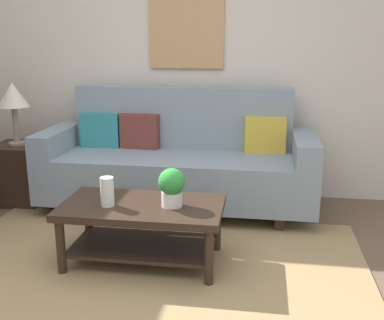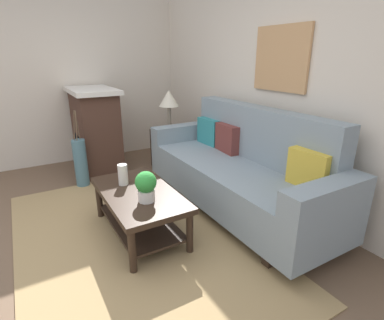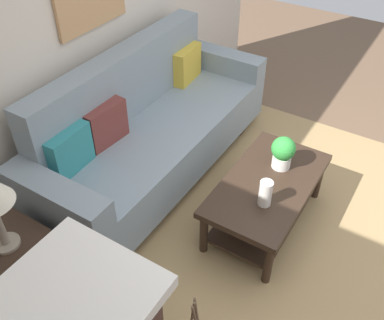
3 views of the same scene
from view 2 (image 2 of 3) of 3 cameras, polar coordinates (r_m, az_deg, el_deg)
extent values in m
plane|color=brown|center=(2.82, -21.06, -16.61)|extent=(9.13, 9.13, 0.00)
cube|color=beige|center=(3.39, 17.01, 14.38)|extent=(5.13, 0.10, 2.70)
cube|color=beige|center=(5.00, -21.60, 15.22)|extent=(0.10, 5.18, 2.70)
cube|color=#A38456|center=(2.90, -11.06, -14.31)|extent=(2.97, 1.91, 0.01)
cube|color=gray|center=(3.23, 7.81, -4.07)|extent=(2.01, 0.84, 0.40)
cube|color=gray|center=(3.28, 12.63, 4.84)|extent=(2.01, 0.20, 0.56)
cube|color=gray|center=(4.07, -1.66, 2.53)|extent=(0.20, 0.84, 0.60)
cube|color=gray|center=(2.51, 23.74, -10.32)|extent=(0.20, 0.84, 0.60)
cube|color=#332319|center=(4.02, -0.25, -3.10)|extent=(0.08, 0.74, 0.12)
cube|color=#332319|center=(2.79, 19.36, -15.20)|extent=(0.08, 0.74, 0.12)
cube|color=teal|center=(3.81, 3.28, 5.41)|extent=(0.37, 0.14, 0.32)
cube|color=brown|center=(3.51, 6.71, 4.09)|extent=(0.37, 0.15, 0.32)
cube|color=gold|center=(2.73, 21.19, -1.59)|extent=(0.37, 0.15, 0.32)
cube|color=#332319|center=(2.78, -10.05, -6.33)|extent=(1.10, 0.60, 0.05)
cube|color=#332319|center=(2.91, -9.72, -11.40)|extent=(0.98, 0.50, 0.02)
cylinder|color=#332319|center=(3.24, -17.10, -7.30)|extent=(0.06, 0.06, 0.38)
cylinder|color=#332319|center=(2.42, -11.22, -16.61)|extent=(0.06, 0.06, 0.38)
cylinder|color=#332319|center=(3.36, -8.81, -5.60)|extent=(0.06, 0.06, 0.38)
cylinder|color=#332319|center=(2.58, -0.43, -13.61)|extent=(0.06, 0.06, 0.38)
cylinder|color=white|center=(2.90, -12.93, -2.71)|extent=(0.09, 0.09, 0.20)
cylinder|color=white|center=(2.57, -8.60, -6.63)|extent=(0.14, 0.14, 0.10)
sphere|color=green|center=(2.52, -8.74, -4.13)|extent=(0.18, 0.18, 0.18)
cube|color=#332319|center=(4.45, -4.16, 2.07)|extent=(0.44, 0.44, 0.56)
cylinder|color=gray|center=(4.37, -4.25, 5.71)|extent=(0.16, 0.16, 0.02)
cylinder|color=gray|center=(4.34, -4.31, 7.83)|extent=(0.05, 0.05, 0.35)
cone|color=beige|center=(4.29, -4.40, 11.56)|extent=(0.28, 0.28, 0.22)
cube|color=#472D23|center=(4.55, -17.69, 5.12)|extent=(0.90, 0.50, 1.10)
cube|color=black|center=(4.57, -20.48, 1.59)|extent=(0.52, 0.02, 0.44)
cube|color=silver|center=(4.45, -18.46, 12.37)|extent=(1.02, 0.58, 0.06)
cylinder|color=slate|center=(4.03, -20.28, -0.59)|extent=(0.16, 0.16, 0.61)
cylinder|color=brown|center=(3.89, -21.05, 6.04)|extent=(0.03, 0.04, 0.36)
cylinder|color=brown|center=(3.92, -20.88, 6.16)|extent=(0.03, 0.04, 0.36)
cylinder|color=brown|center=(3.91, -21.37, 6.08)|extent=(0.04, 0.05, 0.36)
cube|color=tan|center=(3.33, 16.42, 17.89)|extent=(0.71, 0.03, 0.64)
camera|label=1|loc=(2.62, -83.20, 1.25)|focal=43.92mm
camera|label=3|loc=(4.73, -33.09, 28.39)|focal=40.41mm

